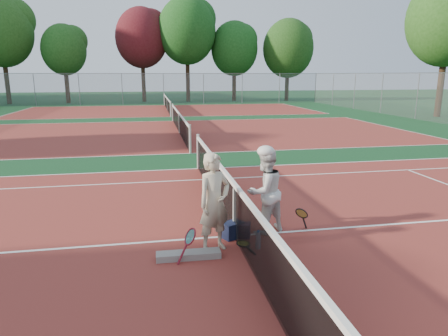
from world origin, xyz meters
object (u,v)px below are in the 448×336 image
(net_main, at_px, (234,210))
(player_a, at_px, (214,203))
(racket_spare, at_px, (243,244))
(sports_bag_navy, at_px, (233,230))
(water_bottle, at_px, (258,241))
(player_b, at_px, (265,191))
(racket_black_held, at_px, (301,220))
(racket_red, at_px, (190,245))
(sports_bag_purple, at_px, (241,230))

(net_main, bearing_deg, player_a, -131.58)
(player_a, distance_m, racket_spare, 0.98)
(player_a, bearing_deg, sports_bag_navy, 19.83)
(sports_bag_navy, relative_size, water_bottle, 1.25)
(player_b, bearing_deg, racket_black_held, 138.37)
(net_main, height_order, water_bottle, net_main)
(racket_red, bearing_deg, racket_black_held, -4.32)
(racket_red, bearing_deg, racket_spare, 1.41)
(player_a, distance_m, player_b, 1.21)
(net_main, distance_m, water_bottle, 0.76)
(racket_spare, distance_m, water_bottle, 0.33)
(net_main, relative_size, water_bottle, 36.60)
(player_b, xyz_separation_m, racket_red, (-1.49, -0.96, -0.53))
(player_b, xyz_separation_m, racket_black_held, (0.66, -0.18, -0.55))
(player_b, relative_size, racket_spare, 2.66)
(racket_black_held, height_order, racket_spare, racket_black_held)
(player_a, bearing_deg, racket_black_held, -14.32)
(racket_black_held, distance_m, sports_bag_navy, 1.31)
(racket_red, relative_size, water_bottle, 1.79)
(sports_bag_navy, xyz_separation_m, water_bottle, (0.33, -0.55, 0.00))
(player_b, distance_m, water_bottle, 1.01)
(player_b, bearing_deg, water_bottle, 40.45)
(racket_black_held, xyz_separation_m, sports_bag_purple, (-1.14, 0.02, -0.12))
(sports_bag_purple, bearing_deg, racket_red, -141.84)
(net_main, bearing_deg, racket_spare, -78.81)
(player_a, height_order, racket_black_held, player_a)
(net_main, bearing_deg, racket_red, -136.09)
(sports_bag_purple, bearing_deg, player_b, 18.85)
(sports_bag_purple, height_order, water_bottle, water_bottle)
(water_bottle, bearing_deg, sports_bag_purple, 107.17)
(net_main, xyz_separation_m, player_a, (-0.45, -0.51, 0.33))
(player_b, distance_m, sports_bag_purple, 0.83)
(racket_black_held, height_order, sports_bag_navy, racket_black_held)
(sports_bag_navy, bearing_deg, sports_bag_purple, -2.28)
(sports_bag_purple, bearing_deg, player_a, -142.13)
(player_a, xyz_separation_m, racket_spare, (0.53, 0.11, -0.82))
(player_a, height_order, racket_spare, player_a)
(player_a, bearing_deg, racket_spare, -16.34)
(racket_spare, xyz_separation_m, sports_bag_navy, (-0.12, 0.34, 0.13))
(player_b, bearing_deg, net_main, -16.75)
(racket_spare, xyz_separation_m, sports_bag_purple, (0.04, 0.33, 0.12))
(player_a, bearing_deg, net_main, 20.29)
(sports_bag_navy, bearing_deg, net_main, 52.16)
(net_main, relative_size, racket_red, 20.46)
(racket_black_held, bearing_deg, racket_red, -26.75)
(racket_red, height_order, sports_bag_navy, racket_red)
(net_main, distance_m, sports_bag_purple, 0.40)
(player_b, relative_size, racket_red, 2.97)
(player_a, relative_size, racket_spare, 2.80)
(racket_red, relative_size, sports_bag_navy, 1.43)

